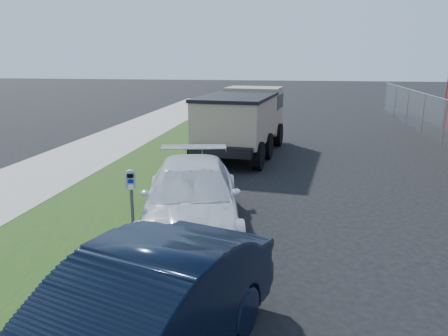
# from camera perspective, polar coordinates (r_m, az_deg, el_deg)

# --- Properties ---
(ground) EXTENTS (120.00, 120.00, 0.00)m
(ground) POSITION_cam_1_polar(r_m,az_deg,el_deg) (9.06, 7.83, -8.04)
(ground) COLOR black
(ground) RESTS_ON ground
(streetside) EXTENTS (6.12, 50.00, 0.15)m
(streetside) POSITION_cam_1_polar(r_m,az_deg,el_deg) (12.31, -18.75, -2.31)
(streetside) COLOR gray
(streetside) RESTS_ON ground
(parking_meter) EXTENTS (0.21, 0.17, 1.32)m
(parking_meter) POSITION_cam_1_polar(r_m,az_deg,el_deg) (8.18, -12.02, -2.67)
(parking_meter) COLOR #3F4247
(parking_meter) RESTS_ON ground
(white_wagon) EXTENTS (2.82, 4.98, 1.36)m
(white_wagon) POSITION_cam_1_polar(r_m,az_deg,el_deg) (8.87, -4.09, -3.74)
(white_wagon) COLOR silver
(white_wagon) RESTS_ON ground
(navy_sedan) EXTENTS (2.72, 4.60, 1.43)m
(navy_sedan) POSITION_cam_1_polar(r_m,az_deg,el_deg) (4.90, -11.72, -19.50)
(navy_sedan) COLOR black
(navy_sedan) RESTS_ON ground
(dump_truck) EXTENTS (2.87, 6.01, 2.27)m
(dump_truck) POSITION_cam_1_polar(r_m,az_deg,el_deg) (15.92, 2.56, 6.52)
(dump_truck) COLOR black
(dump_truck) RESTS_ON ground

